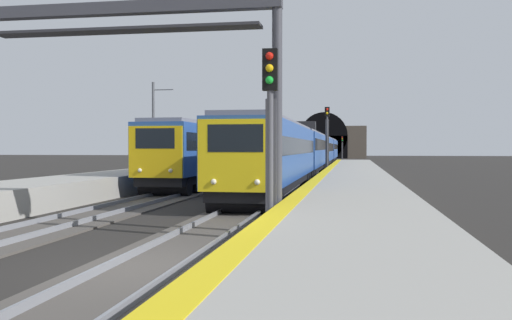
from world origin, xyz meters
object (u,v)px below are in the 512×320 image
at_px(train_adjacent_platform, 264,149).
at_px(catenary_mast_near, 154,129).
at_px(railway_signal_near, 270,125).
at_px(railway_signal_mid, 327,137).
at_px(railway_signal_far, 342,146).
at_px(train_main_approaching, 314,150).
at_px(overhead_signal_gantry, 124,56).

bearing_deg(train_adjacent_platform, catenary_mast_near, -21.57).
bearing_deg(catenary_mast_near, railway_signal_near, -154.48).
height_order(train_adjacent_platform, railway_signal_mid, railway_signal_mid).
xyz_separation_m(railway_signal_near, railway_signal_far, (93.97, 0.00, -0.20)).
bearing_deg(train_adjacent_platform, railway_signal_mid, 32.83).
distance_m(train_main_approaching, overhead_signal_gantry, 42.35).
distance_m(train_adjacent_platform, catenary_mast_near, 16.32).
bearing_deg(overhead_signal_gantry, railway_signal_far, -2.73).
xyz_separation_m(train_adjacent_platform, railway_signal_near, (-42.57, -6.93, 0.76)).
height_order(train_adjacent_platform, overhead_signal_gantry, overhead_signal_gantry).
xyz_separation_m(railway_signal_far, catenary_mast_near, (-66.40, 13.16, 1.04)).
bearing_deg(railway_signal_near, overhead_signal_gantry, -105.59).
height_order(train_adjacent_platform, catenary_mast_near, catenary_mast_near).
relative_size(railway_signal_mid, overhead_signal_gantry, 0.62).
distance_m(railway_signal_mid, railway_signal_far, 62.56).
distance_m(railway_signal_far, catenary_mast_near, 67.70).
bearing_deg(railway_signal_mid, overhead_signal_gantry, -8.32).
relative_size(railway_signal_near, catenary_mast_near, 0.66).
height_order(railway_signal_near, railway_signal_far, railway_signal_near).
relative_size(train_adjacent_platform, catenary_mast_near, 8.42).
height_order(railway_signal_near, railway_signal_mid, railway_signal_mid).
xyz_separation_m(train_main_approaching, railway_signal_near, (-43.41, -1.90, 0.86)).
xyz_separation_m(train_main_approaching, railway_signal_mid, (-11.99, -1.90, 1.17)).
relative_size(train_main_approaching, catenary_mast_near, 10.38).
bearing_deg(catenary_mast_near, overhead_signal_gantry, -161.63).
relative_size(train_adjacent_platform, railway_signal_mid, 11.10).
relative_size(overhead_signal_gantry, catenary_mast_near, 1.22).
height_order(train_adjacent_platform, railway_signal_far, train_adjacent_platform).
height_order(train_main_approaching, railway_signal_far, train_main_approaching).
height_order(railway_signal_mid, railway_signal_far, railway_signal_mid).
height_order(train_main_approaching, train_adjacent_platform, train_adjacent_platform).
relative_size(train_main_approaching, railway_signal_far, 17.04).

